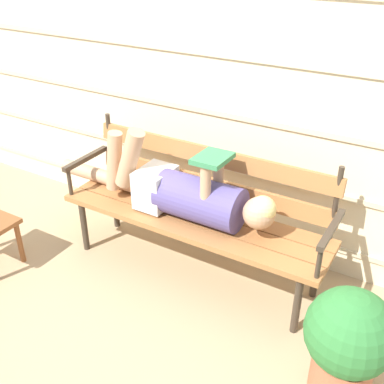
% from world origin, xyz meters
% --- Properties ---
extents(ground_plane, '(12.00, 12.00, 0.00)m').
position_xyz_m(ground_plane, '(0.00, 0.00, 0.00)').
color(ground_plane, tan).
extents(house_siding, '(5.42, 0.08, 2.29)m').
position_xyz_m(house_siding, '(0.00, 0.68, 1.15)').
color(house_siding, beige).
rests_on(house_siding, ground).
extents(park_bench, '(1.77, 0.46, 0.89)m').
position_xyz_m(park_bench, '(0.00, 0.25, 0.48)').
color(park_bench, '#9E6638').
rests_on(park_bench, ground).
extents(reclining_person, '(1.67, 0.28, 0.54)m').
position_xyz_m(reclining_person, '(-0.06, 0.18, 0.59)').
color(reclining_person, '#514784').
extents(potted_plant, '(0.42, 0.42, 0.61)m').
position_xyz_m(potted_plant, '(1.11, -0.26, 0.34)').
color(potted_plant, '#AD5B3D').
rests_on(potted_plant, ground).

